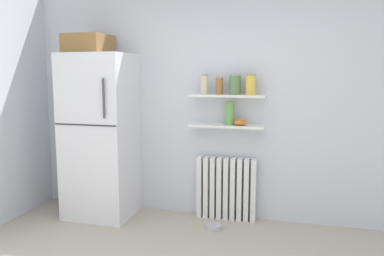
# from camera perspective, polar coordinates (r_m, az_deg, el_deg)

# --- Properties ---
(back_wall) EXTENTS (7.04, 0.10, 2.60)m
(back_wall) POSITION_cam_1_polar(r_m,az_deg,el_deg) (4.30, 4.62, 4.00)
(back_wall) COLOR silver
(back_wall) RESTS_ON ground_plane
(refrigerator) EXTENTS (0.72, 0.66, 2.02)m
(refrigerator) POSITION_cam_1_polar(r_m,az_deg,el_deg) (4.44, -13.36, -0.57)
(refrigerator) COLOR silver
(refrigerator) RESTS_ON ground_plane
(radiator) EXTENTS (0.65, 0.12, 0.69)m
(radiator) POSITION_cam_1_polar(r_m,az_deg,el_deg) (4.34, 5.07, -8.84)
(radiator) COLOR white
(radiator) RESTS_ON ground_plane
(wall_shelf_lower) EXTENTS (0.80, 0.22, 0.02)m
(wall_shelf_lower) POSITION_cam_1_polar(r_m,az_deg,el_deg) (4.16, 5.11, 0.30)
(wall_shelf_lower) COLOR white
(wall_shelf_upper) EXTENTS (0.80, 0.22, 0.02)m
(wall_shelf_upper) POSITION_cam_1_polar(r_m,az_deg,el_deg) (4.13, 5.17, 4.75)
(wall_shelf_upper) COLOR white
(storage_jar_0) EXTENTS (0.08, 0.08, 0.21)m
(storage_jar_0) POSITION_cam_1_polar(r_m,az_deg,el_deg) (4.17, 1.81, 6.44)
(storage_jar_0) COLOR beige
(storage_jar_0) RESTS_ON wall_shelf_upper
(storage_jar_1) EXTENTS (0.08, 0.08, 0.19)m
(storage_jar_1) POSITION_cam_1_polar(r_m,az_deg,el_deg) (4.14, 4.05, 6.26)
(storage_jar_1) COLOR olive
(storage_jar_1) RESTS_ON wall_shelf_upper
(storage_jar_2) EXTENTS (0.12, 0.12, 0.22)m
(storage_jar_2) POSITION_cam_1_polar(r_m,az_deg,el_deg) (4.11, 6.33, 6.39)
(storage_jar_2) COLOR #5B7F4C
(storage_jar_2) RESTS_ON wall_shelf_upper
(storage_jar_3) EXTENTS (0.11, 0.11, 0.22)m
(storage_jar_3) POSITION_cam_1_polar(r_m,az_deg,el_deg) (4.08, 8.64, 6.34)
(storage_jar_3) COLOR yellow
(storage_jar_3) RESTS_ON wall_shelf_upper
(vase) EXTENTS (0.09, 0.09, 0.25)m
(vase) POSITION_cam_1_polar(r_m,az_deg,el_deg) (4.14, 5.55, 2.15)
(vase) COLOR #66A84C
(vase) RESTS_ON wall_shelf_lower
(shelf_bowl) EXTENTS (0.14, 0.14, 0.06)m
(shelf_bowl) POSITION_cam_1_polar(r_m,az_deg,el_deg) (4.13, 7.11, 0.84)
(shelf_bowl) COLOR orange
(shelf_bowl) RESTS_ON wall_shelf_lower
(pet_food_bowl) EXTENTS (0.17, 0.17, 0.05)m
(pet_food_bowl) POSITION_cam_1_polar(r_m,az_deg,el_deg) (4.15, 3.20, -14.28)
(pet_food_bowl) COLOR #B7B7BC
(pet_food_bowl) RESTS_ON ground_plane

